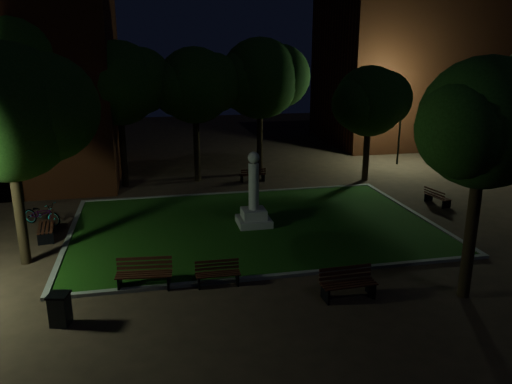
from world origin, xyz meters
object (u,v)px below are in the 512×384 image
bench_near_left (218,274)px  bench_left_side (48,227)px  bench_west_near (144,274)px  bench_far_side (253,175)px  bench_right_side (437,197)px  monument (254,205)px  trash_bin (60,309)px  bicycle (42,214)px  bench_near_right (348,284)px

bench_near_left → bench_left_side: size_ratio=0.81×
bench_near_left → bench_west_near: 2.34m
bench_left_side → bench_far_side: bearing=117.8°
bench_right_side → monument: bearing=87.3°
bench_near_left → bench_left_side: (-6.14, 5.60, 0.08)m
bench_right_side → trash_bin: size_ratio=1.62×
bench_west_near → monument: bearing=52.9°
bench_far_side → bench_near_left: bearing=70.0°
bench_far_side → bicycle: 11.72m
bench_west_near → trash_bin: bench_west_near is taller
monument → bench_west_near: monument is taller
bench_near_left → bicycle: 9.91m
bench_right_side → bench_left_side: bearing=82.6°
bicycle → bench_left_side: bearing=-132.4°
bench_west_near → bench_far_side: size_ratio=1.22×
bench_west_near → bench_far_side: (6.11, 12.34, -0.08)m
monument → bench_west_near: bearing=-133.2°
bench_right_side → bicycle: 18.41m
bench_west_near → bicycle: bearing=127.8°
bench_west_near → bench_left_side: bearing=131.8°
trash_bin → bicycle: bicycle is taller
bench_far_side → bicycle: size_ratio=0.78×
bench_west_near → bench_right_side: 15.29m
bench_near_left → monument: bearing=67.0°
monument → bench_near_right: (1.49, -6.87, -0.51)m
bench_near_right → bicycle: 13.80m
bench_near_left → bicycle: bearing=133.0°
bench_right_side → bench_far_side: bearing=41.9°
monument → bench_far_side: (1.51, 7.44, -0.58)m
bench_near_right → bench_near_left: bearing=153.8°
bench_left_side → bench_near_left: bearing=40.2°
bench_right_side → trash_bin: trash_bin is taller
bench_left_side → trash_bin: (1.55, -7.12, 0.03)m
monument → bench_far_side: size_ratio=2.15×
bench_near_left → bicycle: bicycle is taller
bench_near_right → bench_west_near: 6.40m
bench_right_side → bench_west_near: bearing=103.6°
bench_far_side → trash_bin: bearing=56.0°
bench_near_right → bicycle: size_ratio=0.91×
monument → bench_left_side: bearing=177.1°
bench_left_side → bench_right_side: bench_left_side is taller
bench_west_near → bench_right_side: bearing=29.5°
bench_near_right → bicycle: bearing=137.1°
bench_right_side → bench_far_side: (-7.93, 6.26, 0.00)m
monument → trash_bin: monument is taller
bench_near_right → bench_right_side: bearing=43.3°
monument → bench_left_side: monument is taller
monument → bicycle: (-8.95, 2.16, -0.46)m
bench_near_right → bench_far_side: bench_near_right is taller
trash_bin → bench_right_side: bearing=25.8°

